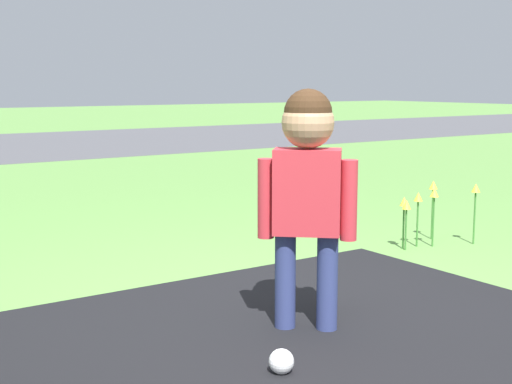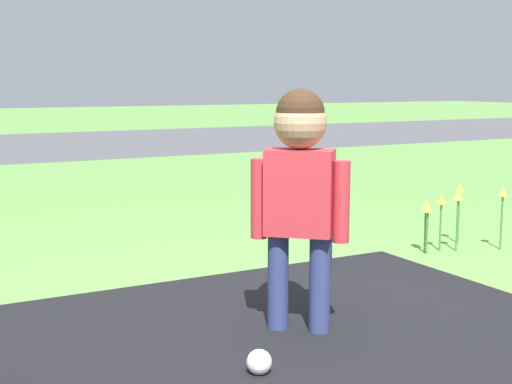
# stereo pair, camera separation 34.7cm
# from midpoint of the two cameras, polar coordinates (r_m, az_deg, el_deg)

# --- Properties ---
(ground_plane) EXTENTS (60.00, 60.00, 0.00)m
(ground_plane) POSITION_cam_midpoint_polar(r_m,az_deg,el_deg) (3.30, 6.44, -10.85)
(ground_plane) COLOR #5B8C42
(child) EXTENTS (0.35, 0.32, 1.08)m
(child) POSITION_cam_midpoint_polar(r_m,az_deg,el_deg) (3.12, 6.71, 1.24)
(child) COLOR navy
(child) RESTS_ON ground
(baseball_bat) EXTENTS (0.06, 0.06, 0.53)m
(baseball_bat) POSITION_cam_midpoint_polar(r_m,az_deg,el_deg) (3.46, 8.52, -4.09)
(baseball_bat) COLOR blue
(baseball_bat) RESTS_ON ground
(sports_ball) EXTENTS (0.10, 0.10, 0.10)m
(sports_ball) POSITION_cam_midpoint_polar(r_m,az_deg,el_deg) (2.80, 3.91, -13.48)
(sports_ball) COLOR white
(sports_ball) RESTS_ON ground
(flower_bed) EXTENTS (0.58, 0.33, 0.42)m
(flower_bed) POSITION_cam_midpoint_polar(r_m,az_deg,el_deg) (4.93, 17.47, -0.82)
(flower_bed) COLOR #38702D
(flower_bed) RESTS_ON ground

